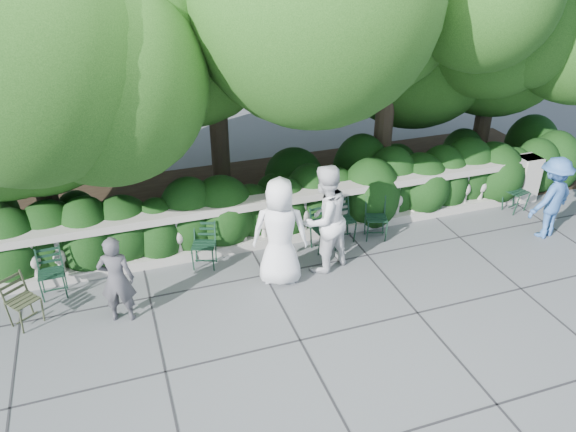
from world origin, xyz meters
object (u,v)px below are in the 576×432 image
object	(u,v)px
chair_e	(327,253)
person_businessman	(280,232)
chair_d	(376,242)
person_casual_man	(324,219)
chair_c	(345,244)
chair_b	(56,300)
chair_f	(518,213)
person_older_blue	(551,198)
chair_a	(204,271)
chair_weathered	(34,327)
person_woman_grey	(117,279)

from	to	relation	value
chair_e	person_businessman	size ratio (longest dim) A/B	0.44
chair_d	person_casual_man	xyz separation A→B (m)	(-1.31, -0.47, 0.99)
chair_c	chair_d	world-z (taller)	same
chair_b	chair_c	world-z (taller)	same
chair_f	chair_c	bearing A→B (deg)	164.96
chair_c	chair_f	xyz separation A→B (m)	(3.99, -0.06, 0.00)
chair_f	person_older_blue	world-z (taller)	person_older_blue
chair_a	chair_f	bearing A→B (deg)	20.01
chair_f	person_older_blue	bearing A→B (deg)	-114.51
chair_b	chair_e	bearing A→B (deg)	-2.46
chair_d	chair_e	bearing A→B (deg)	-158.73
person_businessman	chair_c	bearing A→B (deg)	-136.08
chair_e	chair_f	bearing A→B (deg)	-4.54
chair_a	person_businessman	world-z (taller)	person_businessman
person_businessman	person_casual_man	size ratio (longest dim) A/B	0.97
chair_d	chair_weathered	size ratio (longest dim) A/B	1.00
chair_a	chair_b	bearing A→B (deg)	-158.26
chair_weathered	person_older_blue	size ratio (longest dim) A/B	0.51
chair_b	person_casual_man	size ratio (longest dim) A/B	0.43
chair_weathered	chair_f	bearing A→B (deg)	-32.71
chair_b	person_older_blue	distance (m)	9.15
chair_d	person_woman_grey	bearing A→B (deg)	-152.96
chair_a	person_older_blue	xyz separation A→B (m)	(6.59, -0.94, 0.82)
chair_d	chair_f	size ratio (longest dim) A/B	1.00
chair_d	person_older_blue	distance (m)	3.44
chair_b	person_woman_grey	distance (m)	1.50
person_older_blue	person_businessman	bearing A→B (deg)	-16.07
person_woman_grey	person_older_blue	bearing A→B (deg)	-165.68
chair_b	chair_d	bearing A→B (deg)	-1.59
chair_d	person_older_blue	world-z (taller)	person_older_blue
chair_weathered	person_older_blue	distance (m)	9.42
chair_b	person_casual_man	bearing A→B (deg)	-7.65
person_woman_grey	person_older_blue	world-z (taller)	person_older_blue
person_woman_grey	chair_c	bearing A→B (deg)	-153.08
chair_a	chair_b	world-z (taller)	same
chair_b	chair_d	size ratio (longest dim) A/B	1.00
person_casual_man	chair_weathered	bearing A→B (deg)	-20.51
chair_a	chair_c	world-z (taller)	same
chair_b	person_woman_grey	bearing A→B (deg)	-40.66
chair_a	person_older_blue	world-z (taller)	person_older_blue
chair_f	person_woman_grey	bearing A→B (deg)	171.80
chair_f	person_businessman	xyz separation A→B (m)	(-5.56, -0.67, 0.96)
chair_b	chair_weathered	distance (m)	0.68
person_casual_man	person_older_blue	distance (m)	4.56
chair_d	chair_b	bearing A→B (deg)	-162.68
chair_e	chair_f	distance (m)	4.46
chair_f	chair_weathered	bearing A→B (deg)	169.65
person_businessman	person_woman_grey	distance (m)	2.69
chair_c	person_older_blue	size ratio (longest dim) A/B	0.51
chair_f	person_businessman	bearing A→B (deg)	172.75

